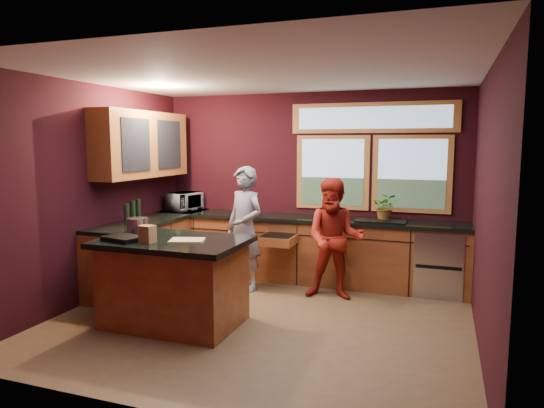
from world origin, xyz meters
The scene contains 14 objects.
floor centered at (0.00, 0.00, 0.00)m, with size 4.50×4.50×0.00m, color brown.
room_shell centered at (-0.60, 0.32, 1.80)m, with size 4.52×4.02×2.71m.
back_counter centered at (0.20, 1.70, 0.46)m, with size 4.50×0.64×0.93m.
left_counter centered at (-1.95, 0.85, 0.47)m, with size 0.64×2.30×0.93m.
island centered at (-0.85, -0.41, 0.48)m, with size 1.55×1.05×0.95m.
person_grey centered at (-0.62, 1.03, 0.83)m, with size 0.61×0.40×1.67m, color slate.
person_red centered at (0.60, 1.05, 0.77)m, with size 0.75×0.58×1.54m, color maroon.
microwave centered at (-1.92, 1.70, 1.07)m, with size 0.51×0.34×0.28m, color #999999.
potted_plant centered at (1.14, 1.75, 1.11)m, with size 0.33×0.28×0.36m, color #999999.
paper_towel centered at (0.43, 1.70, 1.07)m, with size 0.12×0.12×0.28m, color white.
cutting_board centered at (-0.65, -0.46, 0.95)m, with size 0.35×0.25×0.02m, color tan.
stock_pot centered at (-1.40, -0.26, 1.03)m, with size 0.24×0.24×0.18m, color #B0B0B5.
paper_bag centered at (-1.00, -0.66, 1.03)m, with size 0.15×0.12×0.18m, color brown.
black_tray centered at (-1.30, -0.66, 0.97)m, with size 0.40×0.28×0.05m, color black.
Camera 1 is at (1.87, -4.87, 1.97)m, focal length 32.00 mm.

